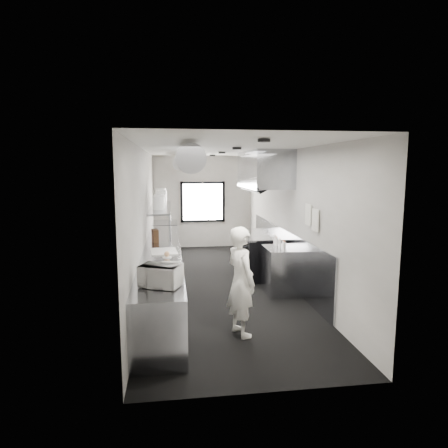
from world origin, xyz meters
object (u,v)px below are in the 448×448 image
object	(u,v)px
plate_stack_a	(158,203)
microwave	(161,276)
exhaust_hood	(264,170)
prep_counter	(163,272)
far_work_table	(165,238)
plate_stack_c	(162,198)
deli_tub_b	(152,277)
plate_stack_d	(161,196)
squeeze_bottle_b	(283,245)
deli_tub_a	(146,277)
bottle_station	(282,270)
squeeze_bottle_e	(275,240)
pass_shelf	(161,208)
small_plate	(167,257)
squeeze_bottle_c	(280,244)
knife_block	(155,236)
line_cook	(241,281)
plate_stack_b	(160,201)
squeeze_bottle_a	(284,247)
range	(260,254)
cutting_board	(164,251)
squeeze_bottle_d	(277,242)

from	to	relation	value
plate_stack_a	microwave	bearing A→B (deg)	-88.12
exhaust_hood	prep_counter	distance (m)	3.20
far_work_table	plate_stack_c	distance (m)	2.27
deli_tub_b	plate_stack_d	world-z (taller)	plate_stack_d
exhaust_hood	squeeze_bottle_b	size ratio (longest dim) A/B	13.80
prep_counter	deli_tub_a	world-z (taller)	deli_tub_a
far_work_table	prep_counter	bearing A→B (deg)	-90.00
bottle_station	squeeze_bottle_e	bearing A→B (deg)	98.83
bottle_station	prep_counter	bearing A→B (deg)	175.03
far_work_table	pass_shelf	bearing A→B (deg)	-91.07
bottle_station	plate_stack_a	world-z (taller)	plate_stack_a
deli_tub_b	squeeze_bottle_b	bearing A→B (deg)	36.60
small_plate	squeeze_bottle_c	distance (m)	2.21
knife_block	far_work_table	bearing A→B (deg)	73.48
pass_shelf	deli_tub_b	size ratio (longest dim) A/B	19.81
prep_counter	line_cook	bearing A→B (deg)	-59.36
pass_shelf	squeeze_bottle_e	world-z (taller)	pass_shelf
squeeze_bottle_c	plate_stack_d	bearing A→B (deg)	133.65
plate_stack_b	squeeze_bottle_a	world-z (taller)	plate_stack_b
pass_shelf	plate_stack_b	size ratio (longest dim) A/B	10.10
range	knife_block	size ratio (longest dim) A/B	6.06
small_plate	squeeze_bottle_b	size ratio (longest dim) A/B	1.01
squeeze_bottle_b	knife_block	bearing A→B (deg)	156.72
knife_block	plate_stack_b	distance (m)	0.78
line_cook	cutting_board	xyz separation A→B (m)	(-1.13, 1.70, 0.11)
range	deli_tub_b	world-z (taller)	deli_tub_b
deli_tub_a	squeeze_bottle_c	bearing A→B (deg)	37.25
exhaust_hood	squeeze_bottle_b	world-z (taller)	exhaust_hood
exhaust_hood	deli_tub_b	size ratio (longest dim) A/B	14.53
squeeze_bottle_d	squeeze_bottle_a	bearing A→B (deg)	-90.15
microwave	deli_tub_b	size ratio (longest dim) A/B	3.13
prep_counter	squeeze_bottle_e	world-z (taller)	squeeze_bottle_e
small_plate	range	bearing A→B (deg)	42.57
squeeze_bottle_a	squeeze_bottle_e	world-z (taller)	squeeze_bottle_e
microwave	squeeze_bottle_d	xyz separation A→B (m)	(2.21, 2.37, -0.06)
range	exhaust_hood	bearing A→B (deg)	-0.00
bottle_station	plate_stack_b	world-z (taller)	plate_stack_b
line_cook	squeeze_bottle_c	world-z (taller)	line_cook
pass_shelf	bottle_station	world-z (taller)	pass_shelf
line_cook	plate_stack_d	xyz separation A→B (m)	(-1.22, 4.17, 0.95)
range	plate_stack_a	xyz separation A→B (m)	(-2.26, -0.39, 1.24)
plate_stack_a	squeeze_bottle_c	size ratio (longest dim) A/B	1.64
plate_stack_c	deli_tub_b	bearing A→B (deg)	-91.02
deli_tub_b	squeeze_bottle_a	world-z (taller)	squeeze_bottle_a
knife_block	squeeze_bottle_b	distance (m)	2.66
knife_block	plate_stack_c	world-z (taller)	plate_stack_c
far_work_table	plate_stack_b	size ratio (longest dim) A/B	4.04
microwave	deli_tub_b	world-z (taller)	microwave
range	plate_stack_c	size ratio (longest dim) A/B	4.79
cutting_board	plate_stack_b	distance (m)	1.59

